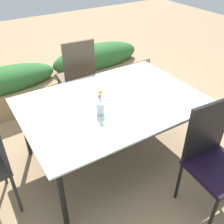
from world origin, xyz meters
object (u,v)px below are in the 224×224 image
(chair_far_side, at_px, (77,74))
(flower_vase, at_px, (100,106))
(chair_near_right, at_px, (213,155))
(planter_box, at_px, (56,78))
(dining_table, at_px, (112,105))

(chair_far_side, xyz_separation_m, flower_vase, (-0.26, -1.04, 0.20))
(chair_near_right, height_order, planter_box, chair_near_right)
(dining_table, xyz_separation_m, chair_near_right, (0.39, -0.92, -0.11))
(chair_far_side, distance_m, flower_vase, 1.10)
(dining_table, bearing_deg, planter_box, 91.17)
(chair_far_side, height_order, chair_near_right, chair_far_side)
(flower_vase, height_order, planter_box, flower_vase)
(flower_vase, distance_m, planter_box, 1.69)
(chair_far_side, relative_size, chair_near_right, 1.05)
(dining_table, distance_m, flower_vase, 0.26)
(dining_table, height_order, flower_vase, flower_vase)
(chair_far_side, relative_size, planter_box, 0.33)
(chair_far_side, relative_size, flower_vase, 4.33)
(chair_far_side, distance_m, chair_near_right, 1.88)
(chair_far_side, height_order, flower_vase, chair_far_side)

